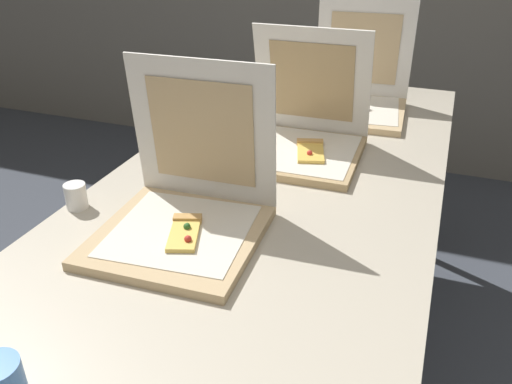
% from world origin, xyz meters
% --- Properties ---
extents(table, '(0.89, 2.08, 0.75)m').
position_xyz_m(table, '(0.00, 0.57, 0.70)').
color(table, '#BCB29E').
rests_on(table, ground).
extents(pizza_box_front, '(0.37, 0.37, 0.37)m').
position_xyz_m(pizza_box_front, '(-0.10, 0.28, 0.80)').
color(pizza_box_front, tan).
rests_on(pizza_box_front, table).
extents(pizza_box_middle, '(0.36, 0.36, 0.36)m').
position_xyz_m(pizza_box_middle, '(0.03, 0.80, 0.80)').
color(pizza_box_middle, tan).
rests_on(pizza_box_middle, table).
extents(pizza_box_back, '(0.37, 0.38, 0.37)m').
position_xyz_m(pizza_box_back, '(0.10, 1.23, 0.80)').
color(pizza_box_back, tan).
rests_on(pizza_box_back, table).
extents(cup_white_near_left, '(0.05, 0.05, 0.06)m').
position_xyz_m(cup_white_near_left, '(-0.41, 0.29, 0.78)').
color(cup_white_near_left, white).
rests_on(cup_white_near_left, table).
extents(cup_white_mid, '(0.05, 0.05, 0.06)m').
position_xyz_m(cup_white_mid, '(-0.26, 0.58, 0.78)').
color(cup_white_mid, white).
rests_on(cup_white_mid, table).
extents(cup_white_far, '(0.05, 0.05, 0.06)m').
position_xyz_m(cup_white_far, '(-0.24, 0.92, 0.78)').
color(cup_white_far, white).
rests_on(cup_white_far, table).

